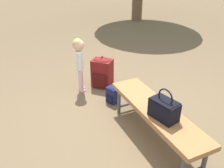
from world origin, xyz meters
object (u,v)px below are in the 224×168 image
object	(u,v)px
backpack_large	(102,71)
park_bench	(156,113)
backpack_small	(113,94)
handbag	(164,108)
child_standing	(79,57)

from	to	relation	value
backpack_large	park_bench	bearing A→B (deg)	177.92
park_bench	backpack_large	bearing A→B (deg)	-2.08
park_bench	backpack_small	bearing A→B (deg)	2.81
handbag	backpack_large	distance (m)	1.77
park_bench	backpack_small	size ratio (longest dim) A/B	5.42
park_bench	backpack_small	distance (m)	1.02
child_standing	backpack_small	bearing A→B (deg)	-154.23
child_standing	backpack_large	world-z (taller)	child_standing
backpack_large	backpack_small	distance (m)	0.59
child_standing	backpack_small	size ratio (longest dim) A/B	3.05
park_bench	backpack_large	xyz separation A→B (m)	(1.56, -0.06, -0.11)
handbag	backpack_large	bearing A→B (deg)	-3.50
park_bench	backpack_large	distance (m)	1.56
park_bench	handbag	size ratio (longest dim) A/B	4.40
backpack_small	backpack_large	bearing A→B (deg)	-10.54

